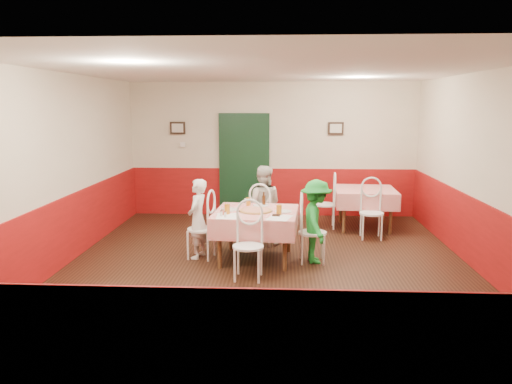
{
  "coord_description": "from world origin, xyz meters",
  "views": [
    {
      "loc": [
        0.2,
        -6.98,
        2.34
      ],
      "look_at": [
        -0.19,
        0.33,
        1.05
      ],
      "focal_mm": 35.0,
      "sensor_mm": 36.0,
      "label": 1
    }
  ],
  "objects_px": {
    "glass_a": "(227,209)",
    "glass_b": "(279,210)",
    "chair_far": "(262,218)",
    "chair_near": "(248,247)",
    "second_table": "(365,209)",
    "diner_left": "(198,219)",
    "chair_second_b": "(372,213)",
    "chair_second_a": "(325,205)",
    "glass_c": "(248,202)",
    "chair_right": "(312,233)",
    "main_table": "(256,236)",
    "wallet": "(276,215)",
    "diner_right": "(316,221)",
    "beer_bottle": "(264,199)",
    "chair_left": "(201,229)",
    "diner_far": "(263,205)",
    "pizza": "(256,210)"
  },
  "relations": [
    {
      "from": "glass_a",
      "to": "glass_b",
      "type": "distance_m",
      "value": 0.76
    },
    {
      "from": "chair_far",
      "to": "chair_near",
      "type": "relative_size",
      "value": 1.0
    },
    {
      "from": "second_table",
      "to": "diner_left",
      "type": "xyz_separation_m",
      "value": [
        -2.86,
        -2.02,
        0.24
      ]
    },
    {
      "from": "chair_second_b",
      "to": "diner_left",
      "type": "bearing_deg",
      "value": -153.62
    },
    {
      "from": "chair_second_a",
      "to": "glass_b",
      "type": "height_order",
      "value": "glass_b"
    },
    {
      "from": "chair_second_a",
      "to": "glass_c",
      "type": "bearing_deg",
      "value": -36.35
    },
    {
      "from": "chair_right",
      "to": "chair_second_b",
      "type": "xyz_separation_m",
      "value": [
        1.12,
        1.4,
        0.0
      ]
    },
    {
      "from": "main_table",
      "to": "chair_near",
      "type": "height_order",
      "value": "chair_near"
    },
    {
      "from": "chair_second_b",
      "to": "glass_b",
      "type": "height_order",
      "value": "glass_b"
    },
    {
      "from": "main_table",
      "to": "diner_left",
      "type": "relative_size",
      "value": 0.99
    },
    {
      "from": "chair_second_b",
      "to": "second_table",
      "type": "bearing_deg",
      "value": 92.39
    },
    {
      "from": "wallet",
      "to": "glass_c",
      "type": "bearing_deg",
      "value": 126.03
    },
    {
      "from": "glass_a",
      "to": "diner_right",
      "type": "xyz_separation_m",
      "value": [
        1.31,
        0.17,
        -0.21
      ]
    },
    {
      "from": "glass_a",
      "to": "beer_bottle",
      "type": "bearing_deg",
      "value": 52.11
    },
    {
      "from": "chair_left",
      "to": "glass_a",
      "type": "distance_m",
      "value": 0.65
    },
    {
      "from": "chair_right",
      "to": "chair_second_b",
      "type": "height_order",
      "value": "same"
    },
    {
      "from": "diner_far",
      "to": "diner_right",
      "type": "bearing_deg",
      "value": 136.01
    },
    {
      "from": "diner_left",
      "to": "chair_second_a",
      "type": "bearing_deg",
      "value": 145.12
    },
    {
      "from": "glass_b",
      "to": "diner_left",
      "type": "height_order",
      "value": "diner_left"
    },
    {
      "from": "glass_b",
      "to": "chair_far",
      "type": "bearing_deg",
      "value": 104.76
    },
    {
      "from": "chair_far",
      "to": "diner_far",
      "type": "relative_size",
      "value": 0.67
    },
    {
      "from": "second_table",
      "to": "glass_b",
      "type": "xyz_separation_m",
      "value": [
        -1.62,
        -2.33,
        0.46
      ]
    },
    {
      "from": "beer_bottle",
      "to": "diner_left",
      "type": "height_order",
      "value": "diner_left"
    },
    {
      "from": "chair_far",
      "to": "chair_left",
      "type": "bearing_deg",
      "value": 52.39
    },
    {
      "from": "glass_a",
      "to": "chair_right",
      "type": "bearing_deg",
      "value": 7.89
    },
    {
      "from": "main_table",
      "to": "glass_a",
      "type": "height_order",
      "value": "glass_a"
    },
    {
      "from": "chair_second_b",
      "to": "glass_a",
      "type": "relative_size",
      "value": 6.11
    },
    {
      "from": "chair_left",
      "to": "pizza",
      "type": "height_order",
      "value": "chair_left"
    },
    {
      "from": "glass_b",
      "to": "diner_far",
      "type": "relative_size",
      "value": 0.11
    },
    {
      "from": "diner_right",
      "to": "wallet",
      "type": "bearing_deg",
      "value": 108.8
    },
    {
      "from": "glass_c",
      "to": "glass_a",
      "type": "bearing_deg",
      "value": -112.91
    },
    {
      "from": "diner_far",
      "to": "beer_bottle",
      "type": "bearing_deg",
      "value": 99.58
    },
    {
      "from": "chair_near",
      "to": "beer_bottle",
      "type": "xyz_separation_m",
      "value": [
        0.16,
        1.27,
        0.41
      ]
    },
    {
      "from": "chair_right",
      "to": "chair_near",
      "type": "relative_size",
      "value": 1.0
    },
    {
      "from": "chair_near",
      "to": "diner_left",
      "type": "height_order",
      "value": "diner_left"
    },
    {
      "from": "diner_left",
      "to": "diner_right",
      "type": "distance_m",
      "value": 1.8
    },
    {
      "from": "chair_far",
      "to": "chair_second_b",
      "type": "xyz_separation_m",
      "value": [
        1.9,
        0.49,
        0.0
      ]
    },
    {
      "from": "chair_second_a",
      "to": "beer_bottle",
      "type": "distance_m",
      "value": 2.05
    },
    {
      "from": "chair_second_b",
      "to": "glass_a",
      "type": "distance_m",
      "value": 2.87
    },
    {
      "from": "chair_second_a",
      "to": "diner_right",
      "type": "height_order",
      "value": "diner_right"
    },
    {
      "from": "main_table",
      "to": "chair_second_a",
      "type": "relative_size",
      "value": 1.36
    },
    {
      "from": "pizza",
      "to": "beer_bottle",
      "type": "xyz_separation_m",
      "value": [
        0.1,
        0.46,
        0.08
      ]
    },
    {
      "from": "chair_near",
      "to": "diner_left",
      "type": "bearing_deg",
      "value": 136.1
    },
    {
      "from": "chair_near",
      "to": "glass_a",
      "type": "bearing_deg",
      "value": 123.21
    },
    {
      "from": "chair_left",
      "to": "chair_far",
      "type": "distance_m",
      "value": 1.2
    },
    {
      "from": "main_table",
      "to": "wallet",
      "type": "bearing_deg",
      "value": -46.4
    },
    {
      "from": "chair_near",
      "to": "glass_b",
      "type": "height_order",
      "value": "glass_b"
    },
    {
      "from": "chair_second_a",
      "to": "glass_a",
      "type": "height_order",
      "value": "glass_a"
    },
    {
      "from": "chair_second_a",
      "to": "pizza",
      "type": "height_order",
      "value": "chair_second_a"
    },
    {
      "from": "chair_right",
      "to": "chair_left",
      "type": "bearing_deg",
      "value": 85.27
    }
  ]
}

